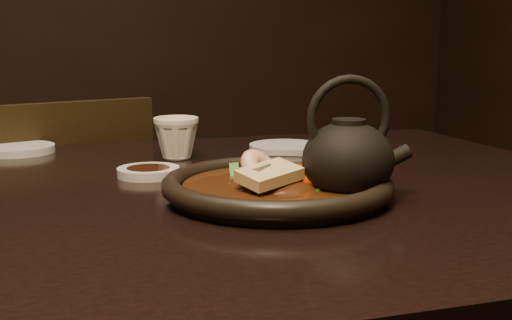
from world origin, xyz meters
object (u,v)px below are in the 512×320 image
object	(u,v)px
chair	(54,270)
tea_cup	(176,136)
table	(62,255)
teapot	(348,156)
plate	(277,187)

from	to	relation	value
chair	tea_cup	bearing A→B (deg)	105.06
table	chair	bearing A→B (deg)	92.12
teapot	chair	bearing A→B (deg)	125.77
table	chair	distance (m)	0.61
tea_cup	teapot	xyz separation A→B (m)	(0.15, -0.36, 0.02)
table	plate	distance (m)	0.30
tea_cup	teapot	world-z (taller)	teapot
plate	tea_cup	distance (m)	0.33
chair	teapot	size ratio (longest dim) A/B	5.32
tea_cup	plate	bearing A→B (deg)	-77.11
table	chair	xyz separation A→B (m)	(-0.02, 0.57, -0.22)
plate	tea_cup	bearing A→B (deg)	102.89
table	teapot	world-z (taller)	teapot
chair	tea_cup	distance (m)	0.52
chair	tea_cup	xyz separation A→B (m)	(0.22, -0.34, 0.34)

